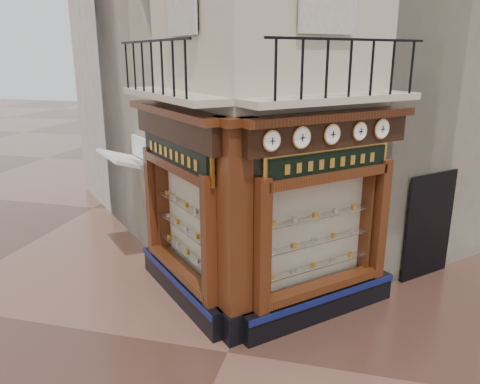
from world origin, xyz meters
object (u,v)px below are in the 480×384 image
(clock_b, at_px, (301,138))
(awning, at_px, (134,258))
(corner_pilaster, at_px, (235,236))
(clock_c, at_px, (332,134))
(clock_e, at_px, (381,129))
(signboard_right, at_px, (330,162))
(clock_d, at_px, (360,131))
(clock_a, at_px, (271,141))
(signboard_left, at_px, (174,154))

(clock_b, xyz_separation_m, awning, (-4.36, 2.22, -3.62))
(corner_pilaster, distance_m, awning, 4.68)
(clock_c, bearing_deg, clock_e, 0.00)
(clock_e, height_order, signboard_right, clock_e)
(clock_d, distance_m, clock_e, 0.55)
(corner_pilaster, distance_m, clock_a, 1.78)
(corner_pilaster, bearing_deg, clock_e, -8.51)
(clock_d, bearing_deg, awning, 121.11)
(clock_d, distance_m, signboard_right, 0.77)
(clock_a, bearing_deg, awning, 101.22)
(clock_e, relative_size, signboard_right, 0.19)
(clock_b, distance_m, clock_e, 1.84)
(clock_a, relative_size, awning, 0.20)
(clock_b, height_order, awning, clock_b)
(clock_a, relative_size, clock_b, 0.91)
(clock_a, height_order, clock_b, clock_b)
(signboard_right, bearing_deg, signboard_left, 135.00)
(clock_e, distance_m, signboard_right, 1.23)
(corner_pilaster, distance_m, signboard_left, 2.12)
(clock_d, height_order, clock_e, clock_e)
(signboard_right, bearing_deg, clock_e, -5.72)
(clock_e, bearing_deg, awning, 125.77)
(clock_a, distance_m, signboard_right, 1.43)
(awning, bearing_deg, clock_c, -155.05)
(clock_c, height_order, clock_e, clock_e)
(awning, height_order, signboard_left, signboard_left)
(clock_a, height_order, awning, clock_a)
(signboard_left, relative_size, signboard_right, 1.12)
(corner_pilaster, distance_m, clock_d, 2.88)
(clock_b, bearing_deg, clock_d, -0.00)
(awning, distance_m, signboard_right, 5.94)
(clock_c, height_order, signboard_right, clock_c)
(clock_b, relative_size, awning, 0.22)
(corner_pilaster, bearing_deg, signboard_left, 100.25)
(clock_b, xyz_separation_m, clock_c, (0.46, 0.46, -0.00))
(signboard_left, bearing_deg, clock_d, -129.67)
(clock_c, distance_m, signboard_right, 0.54)
(clock_a, xyz_separation_m, signboard_left, (-2.06, 1.02, -0.52))
(clock_d, bearing_deg, signboard_right, 168.80)
(signboard_right, bearing_deg, clock_c, -127.28)
(clock_e, height_order, awning, clock_e)
(clock_c, bearing_deg, corner_pilaster, 165.62)
(clock_d, relative_size, signboard_right, 0.17)
(corner_pilaster, xyz_separation_m, signboard_left, (-1.46, 1.01, 1.15))
(awning, bearing_deg, clock_e, -144.23)
(corner_pilaster, relative_size, clock_a, 11.59)
(clock_c, relative_size, signboard_left, 0.16)
(awning, bearing_deg, clock_a, -168.78)
(corner_pilaster, xyz_separation_m, clock_c, (1.48, 0.88, 1.67))
(corner_pilaster, height_order, clock_a, corner_pilaster)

